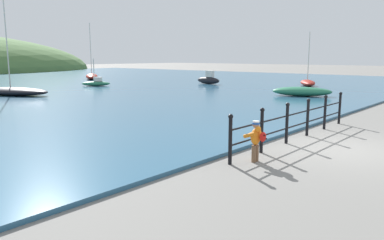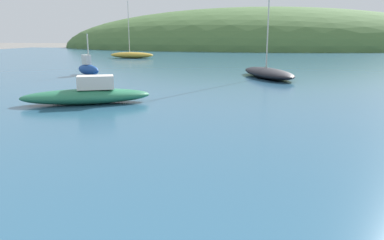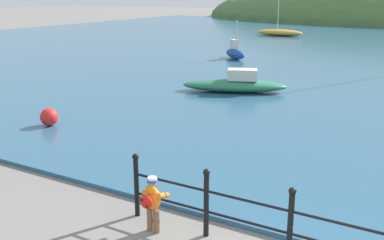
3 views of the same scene
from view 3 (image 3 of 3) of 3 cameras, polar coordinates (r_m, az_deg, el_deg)
The scene contains 6 objects.
iron_railing at distance 6.91m, azimuth 18.20°, elevation -13.64°, with size 7.27×0.12×1.21m.
child_in_coat at distance 7.67m, azimuth -5.08°, elevation -10.04°, with size 0.39×0.53×1.00m.
boat_green_fishing at distance 42.27m, azimuth 11.05°, elevation 10.87°, with size 4.33×1.41×5.31m.
boat_white_sailboat at distance 18.09m, azimuth 5.52°, elevation 4.53°, with size 4.28×2.72×0.92m.
boat_nearest_quay at distance 27.16m, azimuth 5.50°, elevation 8.53°, with size 2.00×1.71×2.28m.
mooring_buoy at distance 14.06m, azimuth -17.69°, elevation 0.37°, with size 0.53×0.53×0.53m, color red.
Camera 3 is at (1.30, -4.47, 3.97)m, focal length 42.00 mm.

